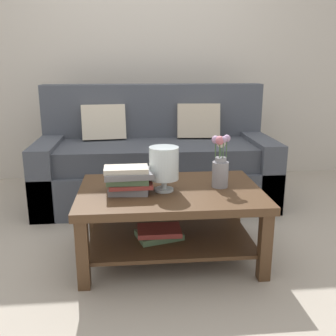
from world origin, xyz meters
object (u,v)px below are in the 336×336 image
at_px(book_stack_main, 128,179).
at_px(flower_pitcher, 220,165).
at_px(glass_hurricane_vase, 164,164).
at_px(couch, 155,162).
at_px(coffee_table, 170,209).

distance_m(book_stack_main, flower_pitcher, 0.60).
relative_size(glass_hurricane_vase, flower_pitcher, 0.82).
relative_size(couch, flower_pitcher, 6.11).
xyz_separation_m(couch, flower_pitcher, (0.35, -1.11, 0.26)).
relative_size(couch, book_stack_main, 6.77).
bearing_deg(glass_hurricane_vase, couch, 89.21).
xyz_separation_m(couch, glass_hurricane_vase, (-0.02, -1.16, 0.28)).
bearing_deg(flower_pitcher, couch, 107.66).
distance_m(coffee_table, book_stack_main, 0.34).
bearing_deg(couch, book_stack_main, -101.39).
xyz_separation_m(book_stack_main, glass_hurricane_vase, (0.22, 0.02, 0.09)).
relative_size(coffee_table, flower_pitcher, 3.39).
height_order(book_stack_main, glass_hurricane_vase, glass_hurricane_vase).
relative_size(couch, glass_hurricane_vase, 7.42).
distance_m(couch, coffee_table, 1.14).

